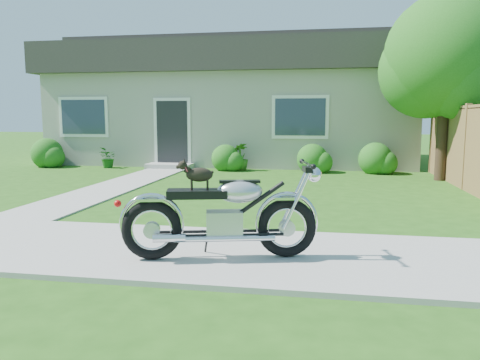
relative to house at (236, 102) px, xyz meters
name	(u,v)px	position (x,y,z in m)	size (l,w,h in m)	color
ground	(65,246)	(0.00, -11.99, -2.16)	(80.00, 80.00, 0.00)	#235114
sidewalk	(65,244)	(0.00, -11.99, -2.14)	(24.00, 2.20, 0.04)	#9E9B93
walkway	(121,185)	(-1.50, -6.99, -2.14)	(1.20, 8.00, 0.03)	#9E9B93
house	(236,102)	(0.00, 0.00, 0.00)	(12.60, 7.03, 4.50)	#A8A598
fence	(466,147)	(6.30, -6.24, -1.22)	(0.12, 6.62, 1.90)	brown
tree_near	(452,61)	(6.26, -4.82, 0.81)	(3.02, 3.02, 4.63)	#3D2B1C
shrub_row	(223,157)	(0.24, -3.49, -1.76)	(11.23, 1.00, 1.00)	#225E19
potted_plant_left	(108,157)	(-3.49, -3.44, -1.83)	(0.60, 0.52, 0.66)	#174D14
potted_plant_right	(241,157)	(0.77, -3.44, -1.75)	(0.46, 0.46, 0.82)	#2E641B
motorcycle_with_dog	(224,215)	(2.11, -12.28, -1.62)	(2.19, 0.84, 1.10)	black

